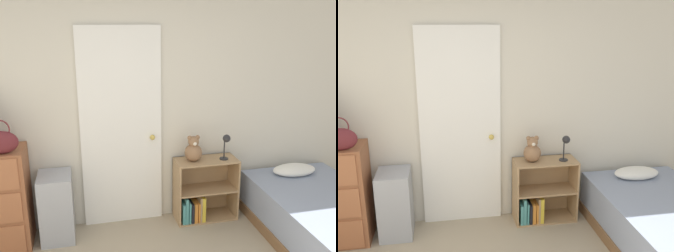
% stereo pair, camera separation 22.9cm
% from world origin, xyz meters
% --- Properties ---
extents(wall_back, '(10.00, 0.06, 2.55)m').
position_xyz_m(wall_back, '(0.00, 2.19, 1.27)').
color(wall_back, beige).
rests_on(wall_back, ground_plane).
extents(door_closed, '(0.84, 0.09, 2.10)m').
position_xyz_m(door_closed, '(0.07, 2.14, 1.05)').
color(door_closed, white).
rests_on(door_closed, ground_plane).
extents(handbag, '(0.30, 0.10, 0.31)m').
position_xyz_m(handbag, '(-1.03, 1.80, 1.10)').
color(handbag, '#591E23').
rests_on(handbag, dresser).
extents(storage_bin, '(0.32, 0.39, 0.69)m').
position_xyz_m(storage_bin, '(-0.62, 1.94, 0.34)').
color(storage_bin, '#999EA8').
rests_on(storage_bin, ground_plane).
extents(bookshelf, '(0.68, 0.31, 0.69)m').
position_xyz_m(bookshelf, '(0.90, 1.99, 0.28)').
color(bookshelf, tan).
rests_on(bookshelf, ground_plane).
extents(teddy_bear, '(0.19, 0.19, 0.28)m').
position_xyz_m(teddy_bear, '(0.81, 1.98, 0.81)').
color(teddy_bear, '#8C6647').
rests_on(teddy_bear, bookshelf).
extents(desk_lamp, '(0.11, 0.10, 0.28)m').
position_xyz_m(desk_lamp, '(1.16, 1.94, 0.89)').
color(desk_lamp, '#262628').
rests_on(desk_lamp, bookshelf).
extents(bed, '(1.11, 1.91, 0.58)m').
position_xyz_m(bed, '(1.97, 1.20, 0.24)').
color(bed, brown).
rests_on(bed, ground_plane).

